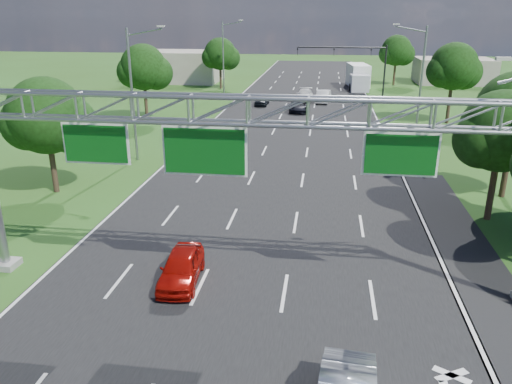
% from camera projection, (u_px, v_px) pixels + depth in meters
% --- Properties ---
extents(ground, '(220.00, 220.00, 0.00)m').
position_uv_depth(ground, '(281.00, 165.00, 38.22)').
color(ground, '#2A4A16').
rests_on(ground, ground).
extents(road, '(18.00, 180.00, 0.02)m').
position_uv_depth(road, '(281.00, 165.00, 38.22)').
color(road, black).
rests_on(road, ground).
extents(road_flare, '(3.00, 30.00, 0.02)m').
position_uv_depth(road_flare, '(479.00, 277.00, 21.99)').
color(road_flare, black).
rests_on(road_flare, ground).
extents(sign_gantry, '(23.50, 1.00, 9.56)m').
position_uv_depth(sign_gantry, '(251.00, 126.00, 19.07)').
color(sign_gantry, gray).
rests_on(sign_gantry, ground).
extents(traffic_signal, '(12.21, 0.24, 7.00)m').
position_uv_depth(traffic_signal, '(359.00, 59.00, 68.15)').
color(traffic_signal, black).
rests_on(traffic_signal, ground).
extents(streetlight_l_near, '(2.97, 0.22, 10.16)m').
position_uv_depth(streetlight_l_near, '(134.00, 89.00, 37.80)').
color(streetlight_l_near, gray).
rests_on(streetlight_l_near, ground).
extents(streetlight_l_far, '(2.97, 0.22, 10.16)m').
position_uv_depth(streetlight_l_far, '(225.00, 54.00, 70.44)').
color(streetlight_l_far, gray).
rests_on(streetlight_l_far, ground).
extents(streetlight_r_mid, '(2.97, 0.22, 10.16)m').
position_uv_depth(streetlight_r_mid, '(419.00, 78.00, 44.20)').
color(streetlight_r_mid, gray).
rests_on(streetlight_r_mid, ground).
extents(tree_verge_la, '(5.76, 4.80, 7.40)m').
position_uv_depth(tree_verge_la, '(48.00, 119.00, 30.99)').
color(tree_verge_la, '#2D2116').
rests_on(tree_verge_la, ground).
extents(tree_verge_lb, '(5.76, 4.80, 8.06)m').
position_uv_depth(tree_verge_lb, '(144.00, 69.00, 52.48)').
color(tree_verge_lb, '#2D2116').
rests_on(tree_verge_lb, ground).
extents(tree_verge_lc, '(5.76, 4.80, 7.62)m').
position_uv_depth(tree_verge_lc, '(221.00, 55.00, 75.55)').
color(tree_verge_lc, '#2D2116').
rests_on(tree_verge_lc, ground).
extents(tree_verge_rd, '(5.76, 4.80, 8.28)m').
position_uv_depth(tree_verge_rd, '(454.00, 69.00, 51.06)').
color(tree_verge_rd, '#2D2116').
rests_on(tree_verge_rd, ground).
extents(tree_verge_re, '(5.76, 4.80, 7.84)m').
position_uv_depth(tree_verge_re, '(397.00, 52.00, 79.44)').
color(tree_verge_re, '#2D2116').
rests_on(tree_verge_re, ground).
extents(building_left, '(14.00, 10.00, 5.00)m').
position_uv_depth(building_left, '(178.00, 66.00, 84.98)').
color(building_left, gray).
rests_on(building_left, ground).
extents(building_right, '(12.00, 9.00, 4.00)m').
position_uv_depth(building_right, '(453.00, 71.00, 82.93)').
color(building_right, gray).
rests_on(building_right, ground).
extents(red_coupe, '(1.90, 4.09, 1.36)m').
position_uv_depth(red_coupe, '(181.00, 267.00, 21.40)').
color(red_coupe, '#9D0D07').
rests_on(red_coupe, ground).
extents(car_queue_a, '(2.22, 5.09, 1.45)m').
position_uv_depth(car_queue_a, '(304.00, 95.00, 66.46)').
color(car_queue_a, silver).
rests_on(car_queue_a, ground).
extents(car_queue_b, '(2.32, 4.97, 1.38)m').
position_uv_depth(car_queue_b, '(300.00, 106.00, 58.93)').
color(car_queue_b, black).
rests_on(car_queue_b, ground).
extents(car_queue_c, '(1.59, 3.86, 1.31)m').
position_uv_depth(car_queue_c, '(262.00, 100.00, 62.99)').
color(car_queue_c, black).
rests_on(car_queue_c, ground).
extents(car_queue_d, '(2.08, 4.81, 1.54)m').
position_uv_depth(car_queue_d, '(323.00, 96.00, 65.03)').
color(car_queue_d, silver).
rests_on(car_queue_d, ground).
extents(box_truck, '(3.55, 9.65, 3.55)m').
position_uv_depth(box_truck, '(358.00, 77.00, 77.16)').
color(box_truck, white).
rests_on(box_truck, ground).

